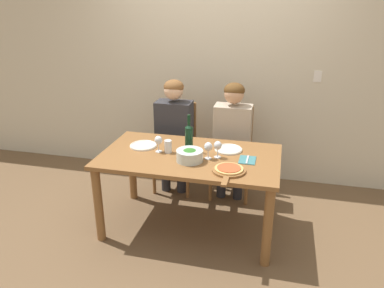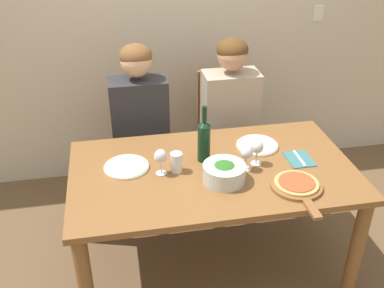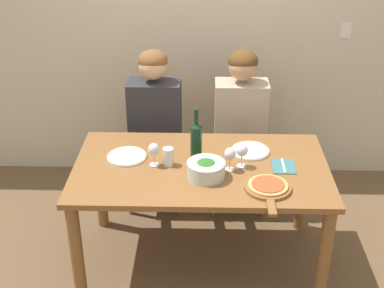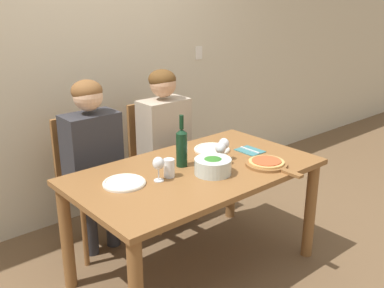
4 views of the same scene
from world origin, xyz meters
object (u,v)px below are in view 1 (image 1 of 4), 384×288
person_woman (174,126)px  wine_glass_centre (208,147)px  chair_right (233,148)px  fork_on_napkin (247,160)px  chair_left (177,143)px  wine_bottle (189,137)px  wine_glass_left (159,141)px  wine_glass_right (218,146)px  person_man (232,130)px  dinner_plate_left (143,145)px  dinner_plate_right (228,149)px  broccoli_bowl (190,155)px  pizza_on_board (229,170)px  water_tumbler (168,146)px

person_woman → wine_glass_centre: person_woman is taller
chair_right → fork_on_napkin: size_ratio=5.35×
chair_left → wine_bottle: 0.84m
wine_glass_left → wine_glass_right: 0.54m
person_man → fork_on_napkin: 0.71m
dinner_plate_left → dinner_plate_right: same height
broccoli_bowl → dinner_plate_left: bearing=156.4°
person_woman → fork_on_napkin: person_woman is taller
person_man → fork_on_napkin: bearing=-71.6°
dinner_plate_right → wine_glass_centre: bearing=-121.5°
wine_glass_left → wine_glass_centre: 0.46m
wine_glass_centre → chair_right: bearing=82.6°
chair_left → fork_on_napkin: bearing=-42.8°
chair_left → wine_bottle: wine_bottle is taller
pizza_on_board → fork_on_napkin: size_ratio=2.28×
wine_glass_centre → broccoli_bowl: bearing=-150.3°
fork_on_napkin → wine_glass_right: bearing=-178.4°
chair_right → dinner_plate_left: bearing=-137.0°
wine_glass_left → water_tumbler: bearing=3.9°
broccoli_bowl → wine_glass_right: wine_glass_right is taller
dinner_plate_right → wine_glass_left: wine_glass_left is taller
person_man → wine_glass_left: 0.89m
person_man → pizza_on_board: (0.10, -0.94, -0.00)m
wine_glass_right → wine_glass_centre: 0.08m
person_man → water_tumbler: size_ratio=10.97×
dinner_plate_right → person_man: bearing=93.9°
wine_glass_left → wine_glass_centre: bearing=-6.0°
dinner_plate_right → pizza_on_board: size_ratio=0.61×
dinner_plate_left → water_tumbler: water_tumbler is taller
water_tumbler → fork_on_napkin: (0.71, -0.01, -0.05)m
fork_on_napkin → broccoli_bowl: bearing=-164.8°
broccoli_bowl → dinner_plate_left: 0.55m
dinner_plate_left → dinner_plate_right: (0.79, 0.09, 0.00)m
wine_bottle → chair_right: bearing=65.7°
chair_left → person_woman: size_ratio=0.77×
chair_right → wine_glass_left: bearing=-125.8°
person_woman → dinner_plate_left: bearing=-101.9°
broccoli_bowl → pizza_on_board: bearing=-21.0°
water_tumbler → fork_on_napkin: bearing=-0.5°
chair_left → dinner_plate_right: (0.66, -0.61, 0.23)m
chair_left → wine_glass_left: size_ratio=6.37×
wine_glass_right → wine_bottle: bearing=160.1°
wine_glass_left → fork_on_napkin: 0.80m
person_woman → dinner_plate_right: bearing=-36.7°
wine_glass_right → person_woman: bearing=131.0°
wine_glass_centre → pizza_on_board: bearing=-45.8°
broccoli_bowl → dinner_plate_right: size_ratio=0.91×
person_man → broccoli_bowl: size_ratio=5.46×
dinner_plate_left → wine_bottle: bearing=0.6°
person_man → wine_glass_centre: bearing=-98.5°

